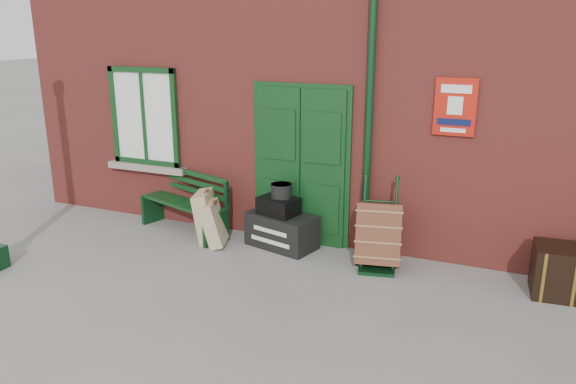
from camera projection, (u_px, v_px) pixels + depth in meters
The scene contains 10 objects.
ground at pixel (279, 286), 6.72m from camera, with size 80.00×80.00×0.00m, color gray.
station_building at pixel (364, 78), 9.18m from camera, with size 10.30×4.30×4.36m.
bench at pixel (187, 201), 8.41m from camera, with size 1.59×0.92×0.94m.
houdini_trunk at pixel (282, 230), 7.87m from camera, with size 0.95×0.53×0.48m, color black.
strongbox at pixel (279, 206), 7.78m from camera, with size 0.53×0.38×0.24m, color black.
hatbox at pixel (281, 191), 7.74m from camera, with size 0.29×0.29×0.19m, color black.
suitcase_back at pixel (206, 217), 8.03m from camera, with size 0.21×0.51×0.72m, color tan.
suitcase_front at pixel (214, 224), 7.89m from camera, with size 0.18×0.46×0.62m, color tan.
porter_trolley at pixel (379, 235), 7.13m from camera, with size 0.67×0.71×1.16m.
dark_trunk at pixel (571, 273), 6.39m from camera, with size 0.82×0.54×0.59m, color black.
Camera 1 is at (2.49, -5.58, 3.01)m, focal length 35.00 mm.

